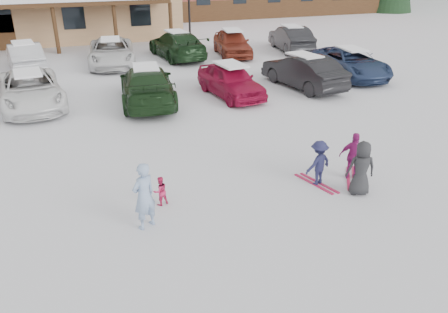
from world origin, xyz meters
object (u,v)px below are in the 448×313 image
object	(u,v)px
parked_car_2	(31,90)
parked_car_11	(177,45)
bystander_dark	(361,168)
parked_car_6	(350,63)
parked_car_10	(112,52)
parked_car_13	(291,38)
adult_skier	(144,196)
toddler_red	(160,191)
child_magenta	(354,156)
parked_car_4	(231,80)
parked_car_9	(25,57)
parked_car_3	(147,85)
child_navy	(318,163)
parked_car_5	(303,71)
parked_car_12	(232,43)

from	to	relation	value
parked_car_2	parked_car_11	size ratio (longest dim) A/B	0.95
bystander_dark	parked_car_6	xyz separation A→B (m)	(6.68, 10.28, -0.02)
parked_car_6	parked_car_2	bearing A→B (deg)	-176.97
parked_car_10	parked_car_13	distance (m)	11.22
adult_skier	parked_car_2	xyz separation A→B (m)	(-2.78, 10.14, -0.10)
parked_car_13	toddler_red	bearing A→B (deg)	61.55
parked_car_6	parked_car_11	distance (m)	10.10
toddler_red	adult_skier	bearing A→B (deg)	44.52
child_magenta	parked_car_4	world-z (taller)	parked_car_4
adult_skier	parked_car_6	bearing A→B (deg)	-169.40
adult_skier	parked_car_6	distance (m)	15.72
child_magenta	parked_car_2	world-z (taller)	parked_car_2
parked_car_2	parked_car_9	distance (m)	6.61
parked_car_2	parked_car_11	distance (m)	10.41
toddler_red	child_magenta	bearing A→B (deg)	161.67
parked_car_10	parked_car_11	bearing A→B (deg)	14.81
parked_car_3	parked_car_13	bearing A→B (deg)	-137.50
child_navy	parked_car_3	bearing A→B (deg)	-87.11
toddler_red	parked_car_5	bearing A→B (deg)	-150.15
child_magenta	parked_car_4	xyz separation A→B (m)	(-0.49, 8.37, 0.03)
parked_car_13	parked_car_3	bearing A→B (deg)	44.00
parked_car_3	child_navy	bearing A→B (deg)	115.94
child_magenta	bystander_dark	world-z (taller)	bystander_dark
parked_car_2	adult_skier	bearing A→B (deg)	-81.30
child_navy	parked_car_12	bearing A→B (deg)	-118.84
toddler_red	parked_car_10	size ratio (longest dim) A/B	0.15
child_magenta	parked_car_3	xyz separation A→B (m)	(-4.08, 8.63, 0.09)
toddler_red	parked_car_13	size ratio (longest dim) A/B	0.16
child_navy	parked_car_12	size ratio (longest dim) A/B	0.28
adult_skier	parked_car_9	xyz separation A→B (m)	(-3.30, 16.73, -0.07)
parked_car_3	parked_car_12	distance (m)	10.02
parked_car_5	child_magenta	bearing A→B (deg)	59.90
parked_car_5	parked_car_6	distance (m)	3.36
child_magenta	parked_car_10	bearing A→B (deg)	-41.05
toddler_red	parked_car_6	xyz separation A→B (m)	(11.64, 9.10, 0.32)
child_navy	parked_car_5	bearing A→B (deg)	-132.77
parked_car_4	parked_car_13	distance (m)	10.56
adult_skier	toddler_red	size ratio (longest dim) A/B	2.11
toddler_red	parked_car_6	size ratio (longest dim) A/B	0.15
parked_car_4	parked_car_12	xyz separation A→B (m)	(3.00, 7.81, 0.06)
parked_car_4	parked_car_3	bearing A→B (deg)	168.38
toddler_red	child_magenta	world-z (taller)	child_magenta
child_navy	parked_car_9	world-z (taller)	parked_car_9
parked_car_5	parked_car_9	bearing A→B (deg)	-42.25
parked_car_3	parked_car_13	xyz separation A→B (m)	(10.61, 7.63, 0.01)
adult_skier	parked_car_12	bearing A→B (deg)	-145.28
parked_car_12	child_navy	bearing A→B (deg)	-94.35
parked_car_6	parked_car_13	world-z (taller)	parked_car_13
child_magenta	parked_car_10	distance (m)	16.69
child_navy	parked_car_9	xyz separation A→B (m)	(-8.04, 16.25, 0.11)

